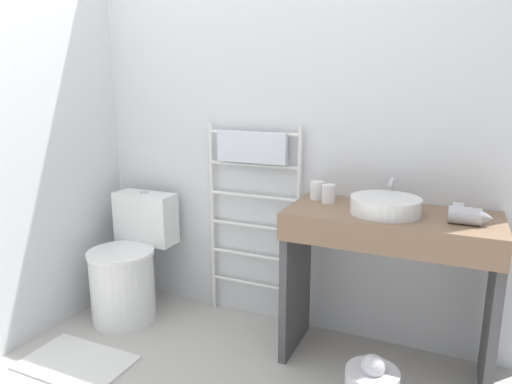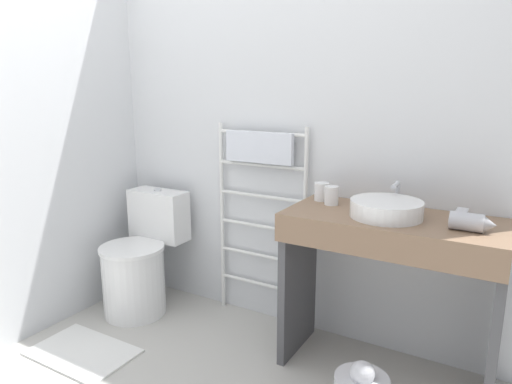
% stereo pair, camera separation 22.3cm
% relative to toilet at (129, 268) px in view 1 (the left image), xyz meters
% --- Properties ---
extents(wall_back, '(2.64, 0.12, 2.54)m').
position_rel_toilet_xyz_m(wall_back, '(0.88, 0.39, 0.96)').
color(wall_back, silver).
rests_on(wall_back, ground_plane).
extents(wall_side, '(0.12, 1.93, 2.54)m').
position_rel_toilet_xyz_m(wall_side, '(-0.38, -0.31, 0.96)').
color(wall_side, silver).
rests_on(wall_side, ground_plane).
extents(toilet, '(0.40, 0.54, 0.76)m').
position_rel_toilet_xyz_m(toilet, '(0.00, 0.00, 0.00)').
color(toilet, white).
rests_on(toilet, ground_plane).
extents(towel_radiator, '(0.59, 0.06, 1.20)m').
position_rel_toilet_xyz_m(towel_radiator, '(0.71, 0.29, 0.54)').
color(towel_radiator, white).
rests_on(towel_radiator, ground_plane).
extents(vanity_counter, '(0.99, 0.47, 0.82)m').
position_rel_toilet_xyz_m(vanity_counter, '(1.53, 0.08, 0.25)').
color(vanity_counter, '#84664C').
rests_on(vanity_counter, ground_plane).
extents(sink_basin, '(0.33, 0.33, 0.08)m').
position_rel_toilet_xyz_m(sink_basin, '(1.51, 0.07, 0.55)').
color(sink_basin, white).
rests_on(sink_basin, vanity_counter).
extents(faucet, '(0.02, 0.10, 0.13)m').
position_rel_toilet_xyz_m(faucet, '(1.51, 0.25, 0.59)').
color(faucet, silver).
rests_on(faucet, vanity_counter).
extents(cup_near_wall, '(0.08, 0.08, 0.09)m').
position_rel_toilet_xyz_m(cup_near_wall, '(1.13, 0.22, 0.55)').
color(cup_near_wall, white).
rests_on(cup_near_wall, vanity_counter).
extents(cup_near_edge, '(0.07, 0.07, 0.09)m').
position_rel_toilet_xyz_m(cup_near_edge, '(1.21, 0.16, 0.55)').
color(cup_near_edge, white).
rests_on(cup_near_edge, vanity_counter).
extents(hair_dryer, '(0.18, 0.17, 0.08)m').
position_rel_toilet_xyz_m(hair_dryer, '(1.86, 0.05, 0.55)').
color(hair_dryer, '#B7B7BC').
rests_on(hair_dryer, vanity_counter).
extents(bath_mat, '(0.56, 0.36, 0.01)m').
position_rel_toilet_xyz_m(bath_mat, '(0.08, -0.54, -0.31)').
color(bath_mat, silver).
rests_on(bath_mat, ground_plane).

